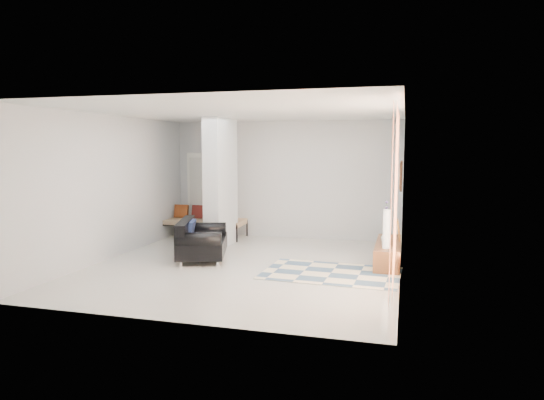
# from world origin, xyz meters

# --- Properties ---
(floor) EXTENTS (6.00, 6.00, 0.00)m
(floor) POSITION_xyz_m (0.00, 0.00, 0.00)
(floor) COLOR beige
(floor) RESTS_ON ground
(ceiling) EXTENTS (6.00, 6.00, 0.00)m
(ceiling) POSITION_xyz_m (0.00, 0.00, 2.80)
(ceiling) COLOR white
(ceiling) RESTS_ON wall_back
(wall_back) EXTENTS (6.00, 0.00, 6.00)m
(wall_back) POSITION_xyz_m (0.00, 3.00, 1.40)
(wall_back) COLOR silver
(wall_back) RESTS_ON ground
(wall_front) EXTENTS (6.00, 0.00, 6.00)m
(wall_front) POSITION_xyz_m (0.00, -3.00, 1.40)
(wall_front) COLOR silver
(wall_front) RESTS_ON ground
(wall_left) EXTENTS (0.00, 6.00, 6.00)m
(wall_left) POSITION_xyz_m (-2.75, 0.00, 1.40)
(wall_left) COLOR silver
(wall_left) RESTS_ON ground
(wall_right) EXTENTS (0.00, 6.00, 6.00)m
(wall_right) POSITION_xyz_m (2.75, 0.00, 1.40)
(wall_right) COLOR silver
(wall_right) RESTS_ON ground
(partition_column) EXTENTS (0.35, 1.20, 2.80)m
(partition_column) POSITION_xyz_m (-1.10, 1.60, 1.40)
(partition_column) COLOR silver
(partition_column) RESTS_ON floor
(hallway_door) EXTENTS (0.85, 0.06, 2.04)m
(hallway_door) POSITION_xyz_m (-2.10, 2.96, 1.02)
(hallway_door) COLOR white
(hallway_door) RESTS_ON floor
(curtain) EXTENTS (0.00, 2.55, 2.55)m
(curtain) POSITION_xyz_m (2.67, -1.15, 1.45)
(curtain) COLOR #FD7942
(curtain) RESTS_ON wall_right
(wall_art) EXTENTS (0.04, 0.45, 0.55)m
(wall_art) POSITION_xyz_m (2.72, 0.90, 1.65)
(wall_art) COLOR #331B0E
(wall_art) RESTS_ON wall_right
(media_console) EXTENTS (0.45, 1.79, 0.80)m
(media_console) POSITION_xyz_m (2.52, 0.90, 0.20)
(media_console) COLOR brown
(media_console) RESTS_ON floor
(loveseat) EXTENTS (1.26, 1.67, 0.76)m
(loveseat) POSITION_xyz_m (-1.06, 0.33, 0.36)
(loveseat) COLOR silver
(loveseat) RESTS_ON floor
(daybed) EXTENTS (2.03, 0.92, 0.77)m
(daybed) POSITION_xyz_m (-1.92, 2.47, 0.41)
(daybed) COLOR black
(daybed) RESTS_ON floor
(area_rug) EXTENTS (2.38, 1.65, 0.01)m
(area_rug) POSITION_xyz_m (1.60, -0.13, 0.01)
(area_rug) COLOR beige
(area_rug) RESTS_ON floor
(cylinder_lamp) EXTENTS (0.13, 0.13, 0.69)m
(cylinder_lamp) POSITION_xyz_m (2.50, 0.34, 0.74)
(cylinder_lamp) COLOR silver
(cylinder_lamp) RESTS_ON media_console
(bronze_figurine) EXTENTS (0.12, 0.12, 0.23)m
(bronze_figurine) POSITION_xyz_m (2.47, 1.45, 0.52)
(bronze_figurine) COLOR #312315
(bronze_figurine) RESTS_ON media_console
(vase) EXTENTS (0.21, 0.21, 0.20)m
(vase) POSITION_xyz_m (2.47, 0.94, 0.50)
(vase) COLOR white
(vase) RESTS_ON media_console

